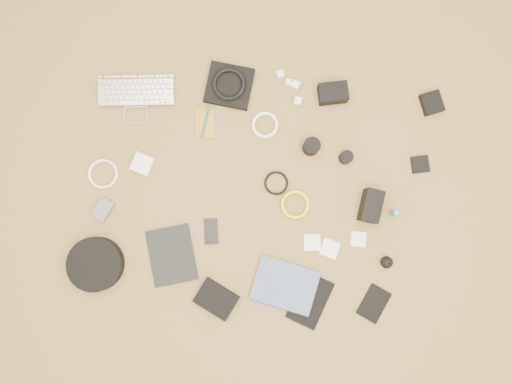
# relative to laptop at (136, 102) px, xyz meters

# --- Properties ---
(room_shell) EXTENTS (4.04, 4.04, 2.58)m
(room_shell) POSITION_rel_laptop_xyz_m (0.53, -0.31, 1.24)
(room_shell) COLOR olive
(room_shell) RESTS_ON ground
(laptop) EXTENTS (0.35, 0.27, 0.03)m
(laptop) POSITION_rel_laptop_xyz_m (0.00, 0.00, 0.00)
(laptop) COLOR silver
(laptop) RESTS_ON ground
(headphone_pouch) EXTENTS (0.20, 0.19, 0.03)m
(headphone_pouch) POSITION_rel_laptop_xyz_m (0.38, 0.12, 0.00)
(headphone_pouch) COLOR black
(headphone_pouch) RESTS_ON ground
(headphones) EXTENTS (0.14, 0.14, 0.02)m
(headphones) POSITION_rel_laptop_xyz_m (0.38, 0.12, 0.03)
(headphones) COLOR black
(headphones) RESTS_ON headphone_pouch
(charger_a) EXTENTS (0.04, 0.04, 0.03)m
(charger_a) POSITION_rel_laptop_xyz_m (0.59, 0.19, 0.00)
(charger_a) COLOR silver
(charger_a) RESTS_ON ground
(charger_b) EXTENTS (0.03, 0.03, 0.02)m
(charger_b) POSITION_rel_laptop_xyz_m (0.63, 0.17, -0.00)
(charger_b) COLOR silver
(charger_b) RESTS_ON ground
(charger_c) EXTENTS (0.04, 0.04, 0.03)m
(charger_c) POSITION_rel_laptop_xyz_m (0.66, 0.16, 0.00)
(charger_c) COLOR silver
(charger_c) RESTS_ON ground
(charger_d) EXTENTS (0.03, 0.03, 0.03)m
(charger_d) POSITION_rel_laptop_xyz_m (0.68, 0.09, 0.00)
(charger_d) COLOR silver
(charger_d) RESTS_ON ground
(dslr_camera) EXTENTS (0.13, 0.11, 0.07)m
(dslr_camera) POSITION_rel_laptop_xyz_m (0.82, 0.14, 0.02)
(dslr_camera) COLOR black
(dslr_camera) RESTS_ON ground
(lens_pouch) EXTENTS (0.11, 0.12, 0.03)m
(lens_pouch) POSITION_rel_laptop_xyz_m (1.24, 0.15, 0.00)
(lens_pouch) COLOR black
(lens_pouch) RESTS_ON ground
(notebook_olive) EXTENTS (0.10, 0.14, 0.01)m
(notebook_olive) POSITION_rel_laptop_xyz_m (0.30, -0.05, -0.01)
(notebook_olive) COLOR olive
(notebook_olive) RESTS_ON ground
(pen_blue) EXTENTS (0.02, 0.13, 0.01)m
(pen_blue) POSITION_rel_laptop_xyz_m (0.30, -0.05, -0.00)
(pen_blue) COLOR #143BA6
(pen_blue) RESTS_ON notebook_olive
(cable_white_a) EXTENTS (0.13, 0.13, 0.01)m
(cable_white_a) POSITION_rel_laptop_xyz_m (0.55, -0.03, -0.01)
(cable_white_a) COLOR white
(cable_white_a) RESTS_ON ground
(lens_a) EXTENTS (0.09, 0.09, 0.08)m
(lens_a) POSITION_rel_laptop_xyz_m (0.75, -0.10, 0.02)
(lens_a) COLOR black
(lens_a) RESTS_ON ground
(lens_b) EXTENTS (0.07, 0.07, 0.05)m
(lens_b) POSITION_rel_laptop_xyz_m (0.90, -0.12, 0.01)
(lens_b) COLOR black
(lens_b) RESTS_ON ground
(card_reader) EXTENTS (0.09, 0.09, 0.02)m
(card_reader) POSITION_rel_laptop_xyz_m (1.22, -0.11, -0.00)
(card_reader) COLOR black
(card_reader) RESTS_ON ground
(power_brick) EXTENTS (0.10, 0.10, 0.03)m
(power_brick) POSITION_rel_laptop_xyz_m (0.06, -0.26, 0.00)
(power_brick) COLOR silver
(power_brick) RESTS_ON ground
(cable_white_b) EXTENTS (0.16, 0.16, 0.01)m
(cable_white_b) POSITION_rel_laptop_xyz_m (-0.09, -0.32, -0.01)
(cable_white_b) COLOR white
(cable_white_b) RESTS_ON ground
(cable_black) EXTENTS (0.12, 0.12, 0.01)m
(cable_black) POSITION_rel_laptop_xyz_m (0.63, -0.27, -0.01)
(cable_black) COLOR black
(cable_black) RESTS_ON ground
(cable_yellow) EXTENTS (0.16, 0.16, 0.01)m
(cable_yellow) POSITION_rel_laptop_xyz_m (0.72, -0.35, -0.01)
(cable_yellow) COLOR yellow
(cable_yellow) RESTS_ON ground
(flash) EXTENTS (0.09, 0.14, 0.10)m
(flash) POSITION_rel_laptop_xyz_m (1.02, -0.31, 0.04)
(flash) COLOR black
(flash) RESTS_ON ground
(lens_cleaner) EXTENTS (0.02, 0.02, 0.08)m
(lens_cleaner) POSITION_rel_laptop_xyz_m (1.12, -0.33, 0.03)
(lens_cleaner) COLOR #1BA0B5
(lens_cleaner) RESTS_ON ground
(battery_charger) EXTENTS (0.09, 0.11, 0.03)m
(battery_charger) POSITION_rel_laptop_xyz_m (-0.07, -0.47, -0.00)
(battery_charger) COLOR #5C5C61
(battery_charger) RESTS_ON ground
(tablet) EXTENTS (0.25, 0.28, 0.01)m
(tablet) POSITION_rel_laptop_xyz_m (0.24, -0.62, -0.01)
(tablet) COLOR black
(tablet) RESTS_ON ground
(phone) EXTENTS (0.07, 0.11, 0.01)m
(phone) POSITION_rel_laptop_xyz_m (0.39, -0.50, -0.01)
(phone) COLOR black
(phone) RESTS_ON ground
(filter_case_left) EXTENTS (0.08, 0.08, 0.01)m
(filter_case_left) POSITION_rel_laptop_xyz_m (0.81, -0.49, -0.01)
(filter_case_left) COLOR silver
(filter_case_left) RESTS_ON ground
(filter_case_mid) EXTENTS (0.09, 0.09, 0.01)m
(filter_case_mid) POSITION_rel_laptop_xyz_m (0.88, -0.51, -0.01)
(filter_case_mid) COLOR silver
(filter_case_mid) RESTS_ON ground
(filter_case_right) EXTENTS (0.06, 0.06, 0.01)m
(filter_case_right) POSITION_rel_laptop_xyz_m (1.00, -0.45, -0.01)
(filter_case_right) COLOR silver
(filter_case_right) RESTS_ON ground
(air_blower) EXTENTS (0.05, 0.05, 0.05)m
(air_blower) POSITION_rel_laptop_xyz_m (1.12, -0.53, 0.01)
(air_blower) COLOR black
(air_blower) RESTS_ON ground
(headphone_case) EXTENTS (0.23, 0.23, 0.06)m
(headphone_case) POSITION_rel_laptop_xyz_m (-0.06, -0.69, 0.02)
(headphone_case) COLOR black
(headphone_case) RESTS_ON ground
(drive_case) EXTENTS (0.19, 0.17, 0.04)m
(drive_case) POSITION_rel_laptop_xyz_m (0.44, -0.77, 0.01)
(drive_case) COLOR black
(drive_case) RESTS_ON ground
(paperback) EXTENTS (0.28, 0.23, 0.03)m
(paperback) POSITION_rel_laptop_xyz_m (0.70, -0.78, -0.00)
(paperback) COLOR #475878
(paperback) RESTS_ON ground
(notebook_black_a) EXTENTS (0.19, 0.24, 0.01)m
(notebook_black_a) POSITION_rel_laptop_xyz_m (0.83, -0.73, -0.01)
(notebook_black_a) COLOR black
(notebook_black_a) RESTS_ON ground
(notebook_black_b) EXTENTS (0.14, 0.17, 0.01)m
(notebook_black_b) POSITION_rel_laptop_xyz_m (1.09, -0.71, -0.01)
(notebook_black_b) COLOR black
(notebook_black_b) RESTS_ON ground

